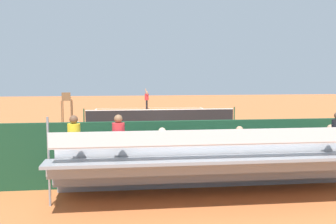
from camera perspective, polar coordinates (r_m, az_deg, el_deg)
ground_plane at (r=25.85m, az=-1.07°, el=-1.71°), size 60.00×60.00×0.00m
court_line_markings at (r=25.89m, az=-1.08°, el=-1.69°), size 10.10×22.20×0.01m
tennis_net at (r=25.79m, az=-1.07°, el=-0.61°), size 10.30×0.10×1.07m
backdrop_wall at (r=12.04m, az=5.77°, el=-5.97°), size 18.00×0.16×2.00m
bleacher_stand at (r=10.75m, az=7.04°, el=-7.64°), size 9.06×2.40×2.48m
umpire_chair at (r=25.93m, az=-14.86°, el=1.03°), size 0.67×0.67×2.14m
courtside_bench at (r=13.35m, az=13.16°, el=-6.84°), size 1.80×0.40×0.93m
equipment_bag at (r=12.87m, az=6.62°, el=-8.94°), size 0.90×0.36×0.36m
tennis_player at (r=35.54m, az=-3.20°, el=2.06°), size 0.43×0.55×1.93m
tennis_racket at (r=35.02m, az=-4.18°, el=0.35°), size 0.59×0.39×0.03m
tennis_ball_near at (r=32.33m, az=-4.28°, el=-0.10°), size 0.07×0.07×0.07m
tennis_ball_far at (r=32.11m, az=1.30°, el=-0.13°), size 0.07×0.07×0.07m
line_judge at (r=12.48m, az=-13.76°, el=-5.60°), size 0.38×0.54×1.93m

